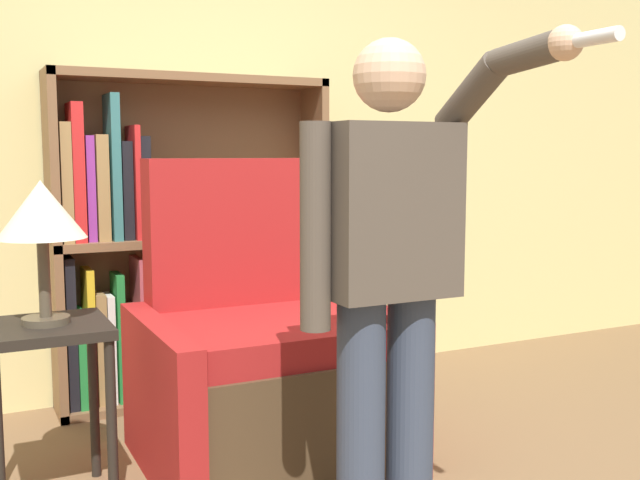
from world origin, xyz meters
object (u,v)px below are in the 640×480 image
object	(u,v)px
table_lamp	(41,215)
side_table	(48,360)
bookcase	(158,246)
armchair	(262,364)
person_standing	(389,268)

from	to	relation	value
table_lamp	side_table	bearing A→B (deg)	165.96
bookcase	armchair	bearing A→B (deg)	-76.41
person_standing	side_table	distance (m)	1.26
table_lamp	person_standing	bearing A→B (deg)	-40.99
armchair	table_lamp	distance (m)	1.07
bookcase	person_standing	size ratio (longest dim) A/B	1.03
person_standing	table_lamp	xyz separation A→B (m)	(-0.91, 0.79, 0.14)
table_lamp	armchair	bearing A→B (deg)	6.35
bookcase	table_lamp	size ratio (longest dim) A/B	3.27
armchair	side_table	size ratio (longest dim) A/B	1.86
bookcase	person_standing	world-z (taller)	bookcase
bookcase	armchair	size ratio (longest dim) A/B	1.33
bookcase	side_table	world-z (taller)	bookcase
armchair	person_standing	xyz separation A→B (m)	(0.06, -0.88, 0.52)
person_standing	table_lamp	distance (m)	1.21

